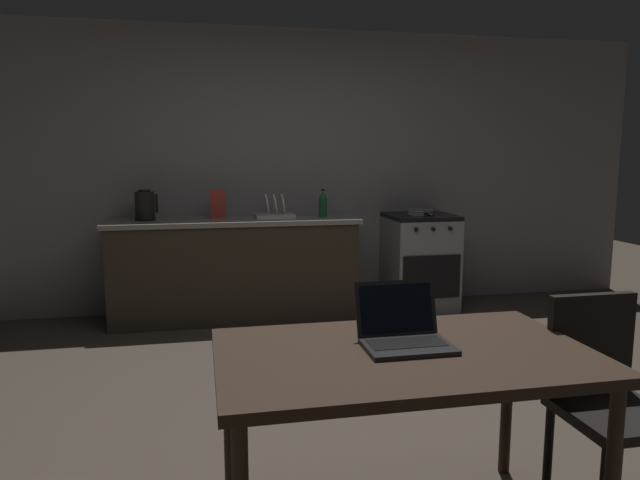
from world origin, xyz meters
name	(u,v)px	position (x,y,z in m)	size (l,w,h in m)	color
ground_plane	(360,421)	(0.00, 0.00, 0.00)	(12.00, 12.00, 0.00)	#473D33
back_wall	(320,171)	(0.30, 2.54, 1.29)	(6.40, 0.10, 2.57)	gray
kitchen_counter	(235,268)	(-0.54, 2.19, 0.45)	(2.16, 0.64, 0.89)	#382D23
stove_oven	(419,261)	(1.18, 2.18, 0.44)	(0.60, 0.62, 0.89)	gray
dining_table	(404,369)	(-0.11, -0.96, 0.67)	(1.36, 0.81, 0.74)	#332319
chair	(604,392)	(0.74, -0.95, 0.51)	(0.40, 0.40, 0.88)	black
laptop	(404,333)	(-0.09, -0.91, 0.79)	(0.32, 0.28, 0.22)	#232326
electric_kettle	(145,206)	(-1.28, 2.19, 1.01)	(0.19, 0.17, 0.26)	black
bottle	(323,204)	(0.24, 2.14, 1.01)	(0.07, 0.07, 0.25)	#19592D
frying_pan	(420,212)	(1.17, 2.16, 0.91)	(0.26, 0.43, 0.05)	gray
cereal_box	(218,204)	(-0.67, 2.21, 1.02)	(0.13, 0.05, 0.25)	#B2382D
dish_rack	(275,212)	(-0.18, 2.19, 0.94)	(0.34, 0.26, 0.21)	silver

